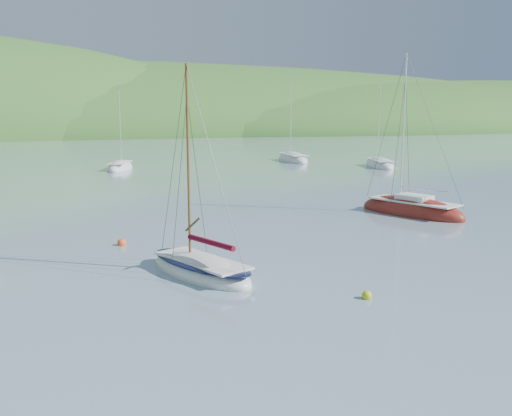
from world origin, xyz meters
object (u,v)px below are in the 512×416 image
object	(u,v)px
daysailer_white	(201,270)
distant_sloop_b	(293,160)
distant_sloop_d	(380,165)
distant_sloop_a	(120,168)
sloop_red	(412,211)

from	to	relation	value
daysailer_white	distant_sloop_b	xyz separation A→B (m)	(24.85, 48.75, -0.02)
daysailer_white	distant_sloop_d	distance (m)	49.86
distant_sloop_a	distant_sloop_b	bearing A→B (deg)	26.55
sloop_red	distant_sloop_b	bearing A→B (deg)	56.69
sloop_red	distant_sloop_a	bearing A→B (deg)	91.25
sloop_red	distant_sloop_a	distance (m)	39.83
distant_sloop_b	distant_sloop_d	distance (m)	12.84
daysailer_white	distant_sloop_b	size ratio (longest dim) A/B	0.80
distant_sloop_b	sloop_red	bearing A→B (deg)	-97.22
sloop_red	distant_sloop_a	xyz separation A→B (m)	(-15.90, 36.53, -0.05)
sloop_red	daysailer_white	bearing A→B (deg)	-173.75
daysailer_white	sloop_red	size ratio (longest dim) A/B	0.83
daysailer_white	distant_sloop_a	size ratio (longest dim) A/B	0.96
distant_sloop_a	distant_sloop_d	bearing A→B (deg)	5.52
daysailer_white	distant_sloop_a	bearing A→B (deg)	65.49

